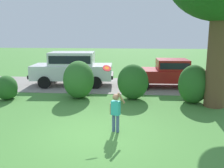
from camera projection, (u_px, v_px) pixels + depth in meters
ground_plane at (96, 134)px, 7.69m from camera, size 80.00×80.00×0.00m
driveway_strip at (114, 85)px, 14.71m from camera, size 28.00×4.40×0.02m
shrub_near_tree at (7, 88)px, 11.58m from camera, size 0.96×1.11×1.11m
shrub_centre_left at (79, 80)px, 11.76m from camera, size 1.41×1.68×1.74m
shrub_centre at (133, 82)px, 11.56m from camera, size 1.41×1.20×1.61m
shrub_centre_right at (193, 86)px, 10.95m from camera, size 1.31×1.26×1.68m
parked_sedan at (168, 72)px, 14.12m from camera, size 4.43×2.16×1.56m
parked_suv at (72, 67)px, 14.51m from camera, size 4.80×2.32×1.92m
child_thrower at (116, 110)px, 7.75m from camera, size 0.48×0.25×1.29m
frisbee at (107, 68)px, 8.38m from camera, size 0.32×0.25×0.25m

